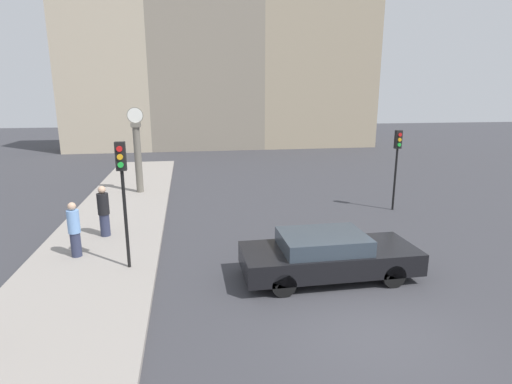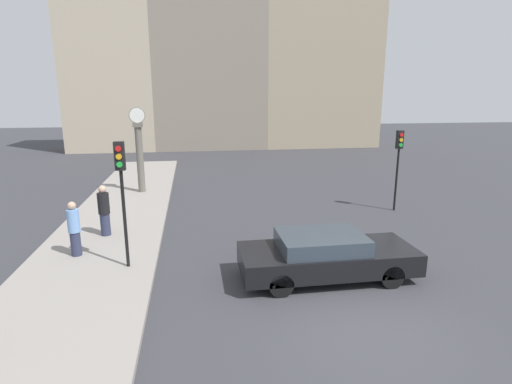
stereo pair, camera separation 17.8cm
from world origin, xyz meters
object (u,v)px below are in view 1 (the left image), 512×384
Objects in this scene: traffic_light_far at (397,153)px; pedestrian_blue_stripe at (74,230)px; traffic_light_near at (122,179)px; sedan_car at (327,255)px; street_clock at (138,152)px; pedestrian_black_jacket at (104,211)px.

pedestrian_blue_stripe is (-12.11, -3.51, -1.49)m from traffic_light_far.
traffic_light_near is at bearing -32.94° from pedestrian_blue_stripe.
sedan_car is 1.37× the size of traffic_light_far.
traffic_light_near is 9.29m from street_clock.
street_clock is 2.37× the size of pedestrian_black_jacket.
traffic_light_far is (10.46, 4.58, -0.21)m from traffic_light_near.
street_clock is 2.48× the size of pedestrian_blue_stripe.
pedestrian_blue_stripe is (-0.51, -1.74, -0.04)m from pedestrian_black_jacket.
street_clock reaches higher than pedestrian_blue_stripe.
traffic_light_near is 2.01× the size of pedestrian_black_jacket.
street_clock is (-0.66, 9.25, -0.54)m from traffic_light_near.
sedan_car is 1.13× the size of street_clock.
traffic_light_far is at bearing 48.96° from sedan_car.
sedan_car is 2.82× the size of pedestrian_blue_stripe.
pedestrian_blue_stripe is at bearing -96.93° from street_clock.
traffic_light_near is 2.59m from pedestrian_blue_stripe.
traffic_light_near is 1.02× the size of traffic_light_far.
traffic_light_near reaches higher than pedestrian_black_jacket.
pedestrian_black_jacket is 1.82m from pedestrian_blue_stripe.
street_clock is (-11.12, 4.67, -0.33)m from traffic_light_far.
traffic_light_near is 11.42m from traffic_light_far.
sedan_car is 1.34× the size of traffic_light_near.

